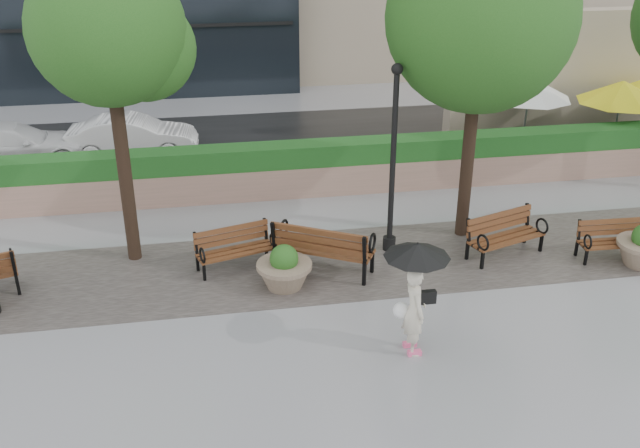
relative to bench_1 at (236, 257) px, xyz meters
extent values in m
plane|color=gray|center=(2.39, -3.18, -0.26)|extent=(100.00, 100.00, 0.00)
cube|color=#383330|center=(2.39, -0.18, -0.25)|extent=(28.00, 3.20, 0.01)
cube|color=#A77C6C|center=(2.39, 3.82, 0.14)|extent=(24.00, 0.80, 0.80)
cube|color=#194A18|center=(2.39, 3.82, 0.82)|extent=(24.00, 0.75, 0.55)
cube|color=tan|center=(11.89, 6.82, 1.74)|extent=(10.00, 0.60, 4.00)
cube|color=#194A18|center=(11.39, 4.62, 0.19)|extent=(8.00, 0.50, 0.90)
cube|color=black|center=(2.39, 7.82, -0.26)|extent=(40.00, 7.00, 0.00)
torus|color=black|center=(-4.40, 0.06, 0.36)|extent=(0.15, 0.37, 0.37)
cube|color=brown|center=(0.01, -0.03, 0.14)|extent=(1.70, 0.92, 0.05)
cube|color=brown|center=(-0.06, 0.21, 0.42)|extent=(1.59, 0.56, 0.38)
cube|color=black|center=(0.00, -0.01, -0.05)|extent=(1.72, 1.01, 0.42)
torus|color=black|center=(-0.68, -0.40, 0.30)|extent=(0.14, 0.33, 0.33)
torus|color=black|center=(0.79, 0.03, 0.30)|extent=(0.14, 0.33, 0.33)
cube|color=brown|center=(1.79, -0.42, 0.24)|extent=(2.09, 1.56, 0.06)
cube|color=brown|center=(1.63, -0.70, 0.60)|extent=(1.85, 1.14, 0.48)
cube|color=black|center=(1.77, -0.45, 0.00)|extent=(2.15, 1.66, 0.53)
torus|color=black|center=(2.73, -0.72, 0.45)|extent=(0.26, 0.40, 0.42)
torus|color=black|center=(1.05, 0.24, 0.45)|extent=(0.26, 0.40, 0.42)
cube|color=brown|center=(5.77, -0.47, 0.17)|extent=(1.83, 1.07, 0.05)
cube|color=brown|center=(5.68, -0.21, 0.47)|extent=(1.70, 0.69, 0.41)
cube|color=black|center=(5.76, -0.44, -0.03)|extent=(1.86, 1.16, 0.45)
torus|color=black|center=(5.04, -0.90, 0.35)|extent=(0.16, 0.36, 0.36)
torus|color=black|center=(6.61, -0.36, 0.35)|extent=(0.16, 0.36, 0.36)
cube|color=brown|center=(8.02, -0.99, 0.12)|extent=(1.58, 0.52, 0.04)
cube|color=brown|center=(8.02, -0.75, 0.39)|extent=(1.57, 0.16, 0.37)
cube|color=black|center=(8.02, -0.96, -0.06)|extent=(1.59, 0.61, 0.40)
torus|color=black|center=(7.27, -1.12, 0.28)|extent=(0.05, 0.32, 0.32)
cylinder|color=#7F6B56|center=(0.90, -0.97, 0.23)|extent=(1.10, 1.10, 0.09)
sphere|color=#184914|center=(0.90, -0.97, 0.38)|extent=(0.57, 0.57, 0.57)
cylinder|color=black|center=(3.37, 0.26, 1.72)|extent=(0.12, 0.12, 3.95)
cylinder|color=black|center=(3.37, 0.26, -0.11)|extent=(0.28, 0.28, 0.30)
sphere|color=black|center=(3.37, 0.26, 3.74)|extent=(0.24, 0.24, 0.24)
cylinder|color=black|center=(-2.13, 0.82, 2.00)|extent=(0.28, 0.28, 4.53)
sphere|color=#184914|center=(-2.13, 0.82, 4.59)|extent=(2.95, 2.95, 2.95)
sphere|color=#184914|center=(-1.53, 1.12, 4.14)|extent=(2.06, 2.06, 2.06)
cylinder|color=black|center=(5.22, 0.76, 2.01)|extent=(0.28, 0.28, 4.54)
sphere|color=#184914|center=(5.22, 0.76, 4.60)|extent=(3.89, 3.89, 3.89)
sphere|color=#184914|center=(5.82, 1.06, 4.15)|extent=(2.72, 2.72, 2.72)
cylinder|color=black|center=(8.94, 5.73, -0.21)|extent=(0.40, 0.40, 0.10)
cylinder|color=#99999E|center=(8.94, 5.73, 0.84)|extent=(0.06, 0.06, 2.20)
cone|color=white|center=(8.94, 5.73, 1.74)|extent=(2.50, 2.50, 0.60)
cylinder|color=black|center=(11.35, 4.88, -0.21)|extent=(0.40, 0.40, 0.10)
cylinder|color=#99999E|center=(11.35, 4.88, 0.84)|extent=(0.06, 0.06, 2.20)
cone|color=yellow|center=(11.35, 4.88, 1.74)|extent=(2.50, 2.50, 0.60)
imported|color=silver|center=(-5.88, 7.20, 0.36)|extent=(4.49, 2.30, 1.25)
imported|color=silver|center=(-2.53, 7.47, 0.36)|extent=(3.82, 1.55, 1.23)
imported|color=beige|center=(2.79, -3.49, 0.59)|extent=(0.45, 0.63, 1.70)
cube|color=#F2598C|center=(2.78, -3.37, -0.22)|extent=(0.11, 0.24, 0.08)
cube|color=#F2598C|center=(2.79, -3.63, -0.22)|extent=(0.11, 0.24, 0.08)
cube|color=black|center=(3.00, -3.44, 0.75)|extent=(0.12, 0.32, 0.23)
sphere|color=white|center=(2.63, -3.28, 0.43)|extent=(0.30, 0.30, 0.30)
cylinder|color=black|center=(2.78, -3.44, 1.23)|extent=(0.02, 0.02, 0.90)
cone|color=black|center=(2.78, -3.44, 1.65)|extent=(1.10, 1.10, 0.23)
camera|label=1|loc=(-0.52, -13.27, 6.94)|focal=40.00mm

